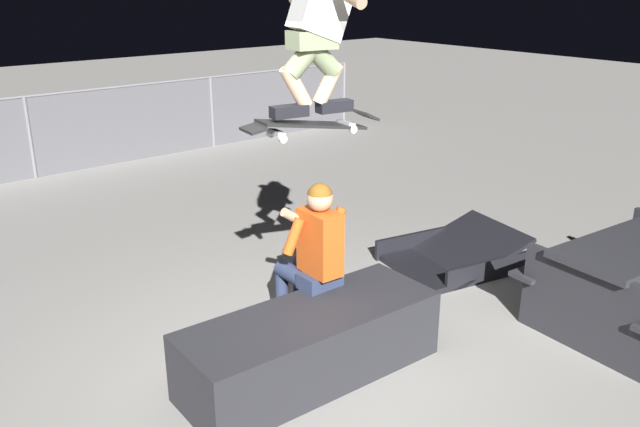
{
  "coord_description": "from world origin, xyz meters",
  "views": [
    {
      "loc": [
        -2.66,
        -3.31,
        2.78
      ],
      "look_at": [
        0.26,
        0.24,
        1.12
      ],
      "focal_mm": 37.01,
      "sensor_mm": 36.0,
      "label": 1
    }
  ],
  "objects_px": {
    "skater_airborne": "(319,22)",
    "person_sitting_on_ledge": "(312,253)",
    "skateboard": "(312,125)",
    "ledge_box_main": "(311,344)",
    "kicker_ramp": "(455,258)"
  },
  "relations": [
    {
      "from": "skateboard",
      "to": "kicker_ramp",
      "type": "bearing_deg",
      "value": 9.68
    },
    {
      "from": "person_sitting_on_ledge",
      "to": "skateboard",
      "type": "height_order",
      "value": "skateboard"
    },
    {
      "from": "skateboard",
      "to": "ledge_box_main",
      "type": "bearing_deg",
      "value": -131.78
    },
    {
      "from": "skater_airborne",
      "to": "person_sitting_on_ledge",
      "type": "bearing_deg",
      "value": 71.81
    },
    {
      "from": "kicker_ramp",
      "to": "skateboard",
      "type": "bearing_deg",
      "value": -170.32
    },
    {
      "from": "skater_airborne",
      "to": "ledge_box_main",
      "type": "bearing_deg",
      "value": -139.33
    },
    {
      "from": "skateboard",
      "to": "skater_airborne",
      "type": "xyz_separation_m",
      "value": [
        0.06,
        -0.01,
        0.69
      ]
    },
    {
      "from": "person_sitting_on_ledge",
      "to": "skateboard",
      "type": "relative_size",
      "value": 1.3
    },
    {
      "from": "skateboard",
      "to": "kicker_ramp",
      "type": "xyz_separation_m",
      "value": [
        2.16,
        0.37,
        -1.73
      ]
    },
    {
      "from": "ledge_box_main",
      "to": "kicker_ramp",
      "type": "xyz_separation_m",
      "value": [
        2.38,
        0.61,
        -0.19
      ]
    },
    {
      "from": "kicker_ramp",
      "to": "ledge_box_main",
      "type": "bearing_deg",
      "value": -165.56
    },
    {
      "from": "ledge_box_main",
      "to": "person_sitting_on_ledge",
      "type": "relative_size",
      "value": 1.44
    },
    {
      "from": "skater_airborne",
      "to": "kicker_ramp",
      "type": "distance_m",
      "value": 3.23
    },
    {
      "from": "ledge_box_main",
      "to": "skateboard",
      "type": "height_order",
      "value": "skateboard"
    },
    {
      "from": "ledge_box_main",
      "to": "person_sitting_on_ledge",
      "type": "height_order",
      "value": "person_sitting_on_ledge"
    }
  ]
}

